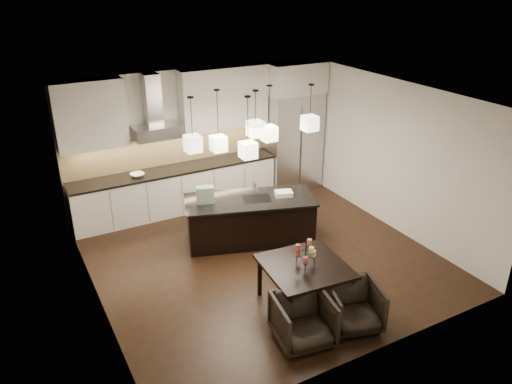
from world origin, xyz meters
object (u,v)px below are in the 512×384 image
armchair_left (303,320)px  armchair_right (354,306)px  island_body (250,220)px  dining_table (304,285)px  refrigerator (292,141)px

armchair_left → armchair_right: bearing=4.5°
island_body → armchair_left: bearing=-85.8°
dining_table → island_body: bearing=89.1°
armchair_right → dining_table: bearing=131.7°
island_body → armchair_left: island_body is taller
island_body → armchair_right: island_body is taller
refrigerator → dining_table: 4.51m
refrigerator → armchair_left: 5.29m
dining_table → armchair_right: size_ratio=1.61×
dining_table → armchair_left: (-0.45, -0.65, -0.00)m
armchair_right → armchair_left: bearing=-168.4°
island_body → armchair_left: size_ratio=2.99×
island_body → armchair_right: bearing=-69.7°
island_body → armchair_right: (0.12, -2.83, -0.07)m
refrigerator → armchair_left: (-2.66, -4.52, -0.73)m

